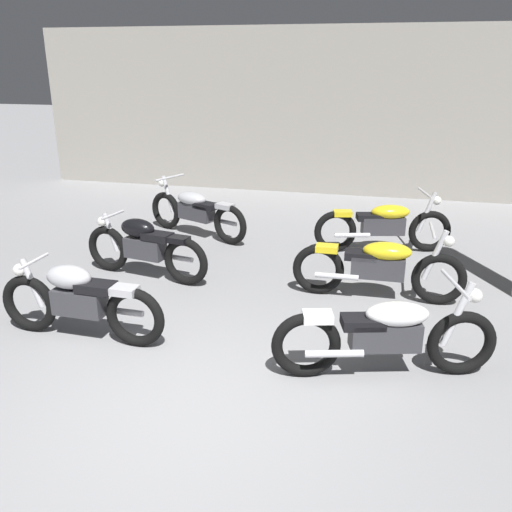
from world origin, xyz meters
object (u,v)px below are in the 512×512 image
motorcycle_left_row_2 (196,211)px  motorcycle_right_row_0 (387,333)px  motorcycle_left_row_0 (79,300)px  motorcycle_right_row_2 (384,224)px  motorcycle_right_row_1 (379,266)px  motorcycle_left_row_1 (145,246)px

motorcycle_left_row_2 → motorcycle_right_row_0: size_ratio=0.96×
motorcycle_left_row_2 → motorcycle_left_row_0: bearing=-89.8°
motorcycle_right_row_2 → motorcycle_right_row_0: bearing=-88.6°
motorcycle_left_row_2 → motorcycle_right_row_2: size_ratio=0.95×
motorcycle_right_row_2 → motorcycle_right_row_1: bearing=-90.8°
motorcycle_left_row_2 → motorcycle_right_row_2: (3.17, -0.09, 0.00)m
motorcycle_left_row_0 → motorcycle_right_row_0: motorcycle_right_row_0 is taller
motorcycle_right_row_0 → motorcycle_right_row_1: 1.82m
motorcycle_left_row_1 → motorcycle_right_row_1: (3.19, 0.01, -0.01)m
motorcycle_left_row_0 → motorcycle_left_row_2: motorcycle_left_row_2 is taller
motorcycle_left_row_2 → motorcycle_right_row_1: 3.71m
motorcycle_left_row_1 → motorcycle_left_row_2: 1.99m
motorcycle_left_row_1 → motorcycle_right_row_1: size_ratio=0.90×
motorcycle_right_row_1 → motorcycle_right_row_2: size_ratio=1.02×
motorcycle_right_row_1 → motorcycle_right_row_2: 1.89m
motorcycle_left_row_2 → motorcycle_right_row_0: same height
motorcycle_left_row_1 → motorcycle_left_row_2: (0.05, 1.99, -0.01)m
motorcycle_left_row_1 → motorcycle_right_row_0: bearing=-28.7°
motorcycle_left_row_1 → motorcycle_left_row_0: bearing=-88.0°
motorcycle_left_row_1 → motorcycle_right_row_1: motorcycle_right_row_1 is taller
motorcycle_right_row_0 → motorcycle_right_row_1: same height
motorcycle_right_row_0 → motorcycle_right_row_1: size_ratio=0.98×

